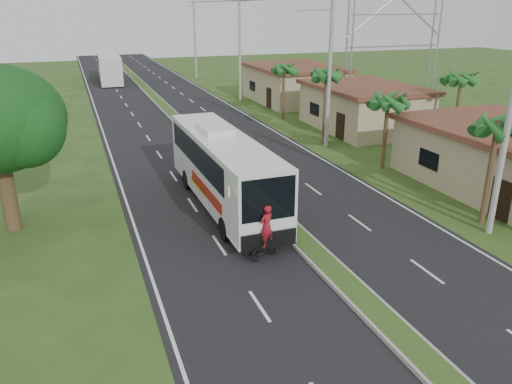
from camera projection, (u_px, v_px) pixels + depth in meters
name	position (u px, v px, depth m)	size (l,w,h in m)	color
ground	(348.00, 288.00, 18.39)	(180.00, 180.00, 0.00)	#274419
road_asphalt	(208.00, 150.00, 35.98)	(14.00, 160.00, 0.02)	black
median_strip	(208.00, 149.00, 35.95)	(1.20, 160.00, 0.18)	gray
lane_edge_left	(112.00, 159.00, 33.82)	(0.12, 160.00, 0.01)	silver
lane_edge_right	(293.00, 142.00, 38.15)	(0.12, 160.00, 0.01)	silver
shop_mid	(363.00, 107.00, 41.61)	(7.60, 10.60, 3.67)	tan
shop_far	(294.00, 83.00, 53.90)	(8.60, 11.60, 3.82)	tan
palm_verge_a	(498.00, 126.00, 22.28)	(2.40, 2.40, 5.45)	#473321
palm_verge_b	(388.00, 100.00, 30.46)	(2.40, 2.40, 5.05)	#473321
palm_verge_c	(326.00, 74.00, 36.15)	(2.40, 2.40, 5.85)	#473321
palm_verge_d	(284.00, 68.00, 44.43)	(2.40, 2.40, 5.25)	#473321
palm_behind_shop	(461.00, 78.00, 35.51)	(2.40, 2.40, 5.65)	#473321
utility_pole_a	(511.00, 110.00, 20.91)	(1.60, 0.28, 11.00)	gray
utility_pole_b	(330.00, 60.00, 34.77)	(3.20, 0.28, 12.00)	gray
utility_pole_c	(240.00, 47.00, 52.57)	(1.60, 0.28, 11.00)	gray
utility_pole_d	(195.00, 39.00, 70.25)	(1.60, 0.28, 10.50)	gray
billboard_lattice	(394.00, 38.00, 49.50)	(10.18, 1.18, 12.07)	gray
coach_bus_main	(223.00, 166.00, 25.28)	(2.72, 12.27, 3.96)	white
coach_bus_far	(109.00, 66.00, 67.96)	(3.20, 12.65, 3.66)	silver
motorcyclist	(266.00, 239.00, 20.24)	(1.61, 1.01, 2.35)	black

